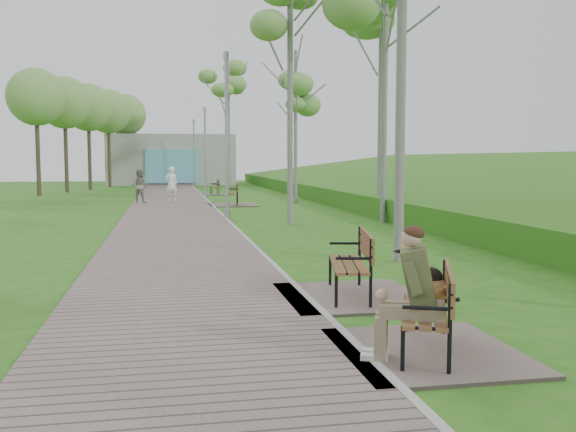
{
  "coord_description": "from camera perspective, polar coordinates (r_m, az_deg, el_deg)",
  "views": [
    {
      "loc": [
        -2.01,
        -2.06,
        2.04
      ],
      "look_at": [
        -0.06,
        8.11,
        1.12
      ],
      "focal_mm": 40.0,
      "sensor_mm": 36.0,
      "label": 1
    }
  ],
  "objects": [
    {
      "name": "walkway",
      "position": [
        23.65,
        -10.17,
        0.09
      ],
      "size": [
        3.5,
        67.0,
        0.04
      ],
      "primitive_type": "cube",
      "color": "#73635D",
      "rests_on": "ground"
    },
    {
      "name": "kerb",
      "position": [
        23.73,
        -5.94,
        0.17
      ],
      "size": [
        0.1,
        67.0,
        0.05
      ],
      "primitive_type": "cube",
      "color": "#999993",
      "rests_on": "ground"
    },
    {
      "name": "embankment",
      "position": [
        26.21,
        21.51,
        0.25
      ],
      "size": [
        14.0,
        70.0,
        1.6
      ],
      "primitive_type": "cube",
      "color": "#458126",
      "rests_on": "ground"
    },
    {
      "name": "building_north",
      "position": [
        53.03,
        -10.33,
        4.94
      ],
      "size": [
        10.0,
        5.2,
        4.0
      ],
      "color": "#9E9E99",
      "rests_on": "ground"
    },
    {
      "name": "bench_main",
      "position": [
        6.87,
        11.88,
        -8.44
      ],
      "size": [
        1.84,
        2.04,
        1.6
      ],
      "color": "#73635D",
      "rests_on": "ground"
    },
    {
      "name": "bench_second",
      "position": [
        9.54,
        5.44,
        -5.9
      ],
      "size": [
        2.0,
        2.22,
        1.23
      ],
      "color": "#73635D",
      "rests_on": "ground"
    },
    {
      "name": "bench_third",
      "position": [
        28.49,
        -5.0,
        1.42
      ],
      "size": [
        2.03,
        2.26,
        1.25
      ],
      "color": "#73635D",
      "rests_on": "ground"
    },
    {
      "name": "bench_far",
      "position": [
        37.19,
        -6.54,
        2.2
      ],
      "size": [
        1.75,
        1.95,
        1.08
      ],
      "color": "#73635D",
      "rests_on": "ground"
    },
    {
      "name": "lamp_post_second",
      "position": [
        22.02,
        -5.46,
        6.6
      ],
      "size": [
        0.22,
        0.22,
        5.64
      ],
      "color": "#97999E",
      "rests_on": "ground"
    },
    {
      "name": "lamp_post_third",
      "position": [
        34.24,
        -7.37,
        5.34
      ],
      "size": [
        0.18,
        0.18,
        4.76
      ],
      "color": "#97999E",
      "rests_on": "ground"
    },
    {
      "name": "lamp_post_far",
      "position": [
        48.58,
        -8.33,
        5.36
      ],
      "size": [
        0.19,
        0.19,
        4.99
      ],
      "color": "#97999E",
      "rests_on": "ground"
    },
    {
      "name": "pedestrian_near",
      "position": [
        31.14,
        -10.34,
        2.79
      ],
      "size": [
        0.72,
        0.59,
        1.69
      ],
      "primitive_type": "imported",
      "rotation": [
        0.0,
        0.0,
        3.48
      ],
      "color": "white",
      "rests_on": "ground"
    },
    {
      "name": "pedestrian_far",
      "position": [
        30.53,
        -13.08,
        2.62
      ],
      "size": [
        0.94,
        0.84,
        1.61
      ],
      "primitive_type": "imported",
      "rotation": [
        0.0,
        0.0,
        2.79
      ],
      "color": "gray",
      "rests_on": "ground"
    },
    {
      "name": "birch_mid_c",
      "position": [
        20.61,
        0.18,
        17.96
      ],
      "size": [
        2.66,
        2.66,
        8.46
      ],
      "color": "silver",
      "rests_on": "ground"
    },
    {
      "name": "birch_far_b",
      "position": [
        30.19,
        0.69,
        12.11
      ],
      "size": [
        2.32,
        2.32,
        7.31
      ],
      "color": "silver",
      "rests_on": "ground"
    },
    {
      "name": "birch_distant_a",
      "position": [
        45.41,
        -5.32,
        11.3
      ],
      "size": [
        2.66,
        2.66,
        8.89
      ],
      "color": "silver",
      "rests_on": "ground"
    }
  ]
}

